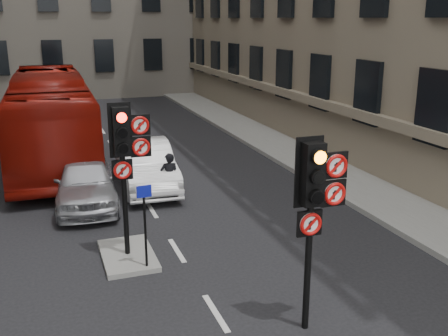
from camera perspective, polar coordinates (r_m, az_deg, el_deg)
pavement_right at (r=21.72m, az=8.77°, el=1.40°), size 3.00×50.00×0.16m
centre_island at (r=12.81m, az=-10.43°, el=-9.34°), size 1.20×2.00×0.12m
signal_near at (r=9.11m, az=9.97°, el=-2.83°), size 0.91×0.40×3.58m
signal_far at (r=11.94m, az=-10.65°, el=2.24°), size 0.91×0.40×3.58m
car_silver at (r=16.38m, az=-14.83°, el=-1.35°), size 2.07×4.52×1.50m
car_white at (r=17.68m, az=-8.51°, el=0.35°), size 1.85×4.75×1.54m
car_pink at (r=24.16m, az=-16.73°, el=3.75°), size 1.93×4.47×1.28m
bus_red at (r=21.97m, az=-18.34°, el=5.31°), size 3.10×12.38×3.43m
motorcycle at (r=17.17m, az=-8.25°, el=-1.07°), size 0.57×1.67×0.99m
motorcyclist at (r=16.14m, az=-5.95°, el=-1.05°), size 0.60×0.42×1.55m
info_sign at (r=11.61m, az=-8.62°, el=-5.05°), size 0.33×0.10×1.91m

